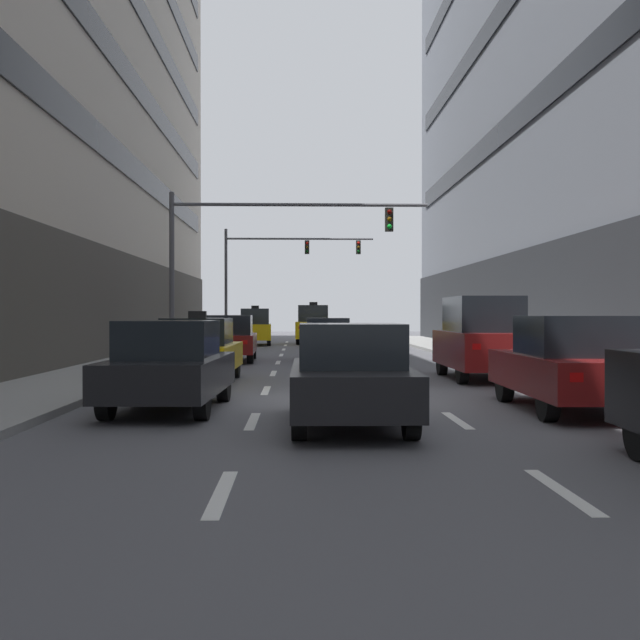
% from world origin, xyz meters
% --- Properties ---
extents(ground_plane, '(120.00, 120.00, 0.00)m').
position_xyz_m(ground_plane, '(0.00, 0.00, 0.00)').
color(ground_plane, '#515156').
extents(sidewalk_left, '(3.00, 80.00, 0.14)m').
position_xyz_m(sidewalk_left, '(-6.54, 0.00, 0.07)').
color(sidewalk_left, gray).
rests_on(sidewalk_left, ground).
extents(lane_stripe_l1_s2, '(0.16, 2.00, 0.01)m').
position_xyz_m(lane_stripe_l1_s2, '(-1.68, -8.00, 0.00)').
color(lane_stripe_l1_s2, silver).
rests_on(lane_stripe_l1_s2, ground).
extents(lane_stripe_l1_s3, '(0.16, 2.00, 0.01)m').
position_xyz_m(lane_stripe_l1_s3, '(-1.68, -3.00, 0.00)').
color(lane_stripe_l1_s3, silver).
rests_on(lane_stripe_l1_s3, ground).
extents(lane_stripe_l1_s4, '(0.16, 2.00, 0.01)m').
position_xyz_m(lane_stripe_l1_s4, '(-1.68, 2.00, 0.00)').
color(lane_stripe_l1_s4, silver).
rests_on(lane_stripe_l1_s4, ground).
extents(lane_stripe_l1_s5, '(0.16, 2.00, 0.01)m').
position_xyz_m(lane_stripe_l1_s5, '(-1.68, 7.00, 0.00)').
color(lane_stripe_l1_s5, silver).
rests_on(lane_stripe_l1_s5, ground).
extents(lane_stripe_l1_s6, '(0.16, 2.00, 0.01)m').
position_xyz_m(lane_stripe_l1_s6, '(-1.68, 12.00, 0.00)').
color(lane_stripe_l1_s6, silver).
rests_on(lane_stripe_l1_s6, ground).
extents(lane_stripe_l1_s7, '(0.16, 2.00, 0.01)m').
position_xyz_m(lane_stripe_l1_s7, '(-1.68, 17.00, 0.00)').
color(lane_stripe_l1_s7, silver).
rests_on(lane_stripe_l1_s7, ground).
extents(lane_stripe_l1_s8, '(0.16, 2.00, 0.01)m').
position_xyz_m(lane_stripe_l1_s8, '(-1.68, 22.00, 0.00)').
color(lane_stripe_l1_s8, silver).
rests_on(lane_stripe_l1_s8, ground).
extents(lane_stripe_l1_s9, '(0.16, 2.00, 0.01)m').
position_xyz_m(lane_stripe_l1_s9, '(-1.68, 27.00, 0.00)').
color(lane_stripe_l1_s9, silver).
rests_on(lane_stripe_l1_s9, ground).
extents(lane_stripe_l1_s10, '(0.16, 2.00, 0.01)m').
position_xyz_m(lane_stripe_l1_s10, '(-1.68, 32.00, 0.00)').
color(lane_stripe_l1_s10, silver).
rests_on(lane_stripe_l1_s10, ground).
extents(lane_stripe_l2_s2, '(0.16, 2.00, 0.01)m').
position_xyz_m(lane_stripe_l2_s2, '(1.68, -8.00, 0.00)').
color(lane_stripe_l2_s2, silver).
rests_on(lane_stripe_l2_s2, ground).
extents(lane_stripe_l2_s3, '(0.16, 2.00, 0.01)m').
position_xyz_m(lane_stripe_l2_s3, '(1.68, -3.00, 0.00)').
color(lane_stripe_l2_s3, silver).
rests_on(lane_stripe_l2_s3, ground).
extents(lane_stripe_l2_s4, '(0.16, 2.00, 0.01)m').
position_xyz_m(lane_stripe_l2_s4, '(1.68, 2.00, 0.00)').
color(lane_stripe_l2_s4, silver).
rests_on(lane_stripe_l2_s4, ground).
extents(lane_stripe_l2_s5, '(0.16, 2.00, 0.01)m').
position_xyz_m(lane_stripe_l2_s5, '(1.68, 7.00, 0.00)').
color(lane_stripe_l2_s5, silver).
rests_on(lane_stripe_l2_s5, ground).
extents(lane_stripe_l2_s6, '(0.16, 2.00, 0.01)m').
position_xyz_m(lane_stripe_l2_s6, '(1.68, 12.00, 0.00)').
color(lane_stripe_l2_s6, silver).
rests_on(lane_stripe_l2_s6, ground).
extents(lane_stripe_l2_s7, '(0.16, 2.00, 0.01)m').
position_xyz_m(lane_stripe_l2_s7, '(1.68, 17.00, 0.00)').
color(lane_stripe_l2_s7, silver).
rests_on(lane_stripe_l2_s7, ground).
extents(lane_stripe_l2_s8, '(0.16, 2.00, 0.01)m').
position_xyz_m(lane_stripe_l2_s8, '(1.68, 22.00, 0.00)').
color(lane_stripe_l2_s8, silver).
rests_on(lane_stripe_l2_s8, ground).
extents(lane_stripe_l2_s9, '(0.16, 2.00, 0.01)m').
position_xyz_m(lane_stripe_l2_s9, '(1.68, 27.00, 0.00)').
color(lane_stripe_l2_s9, silver).
rests_on(lane_stripe_l2_s9, ground).
extents(lane_stripe_l2_s10, '(0.16, 2.00, 0.01)m').
position_xyz_m(lane_stripe_l2_s10, '(1.68, 32.00, 0.00)').
color(lane_stripe_l2_s10, silver).
rests_on(lane_stripe_l2_s10, ground).
extents(taxi_driving_0, '(1.94, 4.30, 2.22)m').
position_xyz_m(taxi_driving_0, '(-3.40, 27.56, 1.02)').
color(taxi_driving_0, black).
rests_on(taxi_driving_0, ground).
extents(car_driving_1, '(1.82, 4.30, 1.61)m').
position_xyz_m(car_driving_1, '(-0.13, -3.66, 0.79)').
color(car_driving_1, black).
rests_on(car_driving_1, ground).
extents(car_driving_2, '(1.97, 4.42, 1.64)m').
position_xyz_m(car_driving_2, '(-3.27, -1.58, 0.81)').
color(car_driving_2, black).
rests_on(car_driving_2, ground).
extents(taxi_driving_3, '(1.94, 4.43, 1.83)m').
position_xyz_m(taxi_driving_3, '(-3.50, 4.08, 0.81)').
color(taxi_driving_3, black).
rests_on(taxi_driving_3, ground).
extents(car_driving_4, '(2.02, 4.60, 1.71)m').
position_xyz_m(car_driving_4, '(-3.50, 12.75, 0.84)').
color(car_driving_4, black).
rests_on(car_driving_4, ground).
extents(taxi_driving_5, '(2.10, 4.72, 2.44)m').
position_xyz_m(taxi_driving_5, '(-0.08, 29.06, 1.12)').
color(taxi_driving_5, black).
rests_on(taxi_driving_5, ground).
extents(car_driving_6, '(1.82, 4.29, 1.60)m').
position_xyz_m(car_driving_6, '(0.15, 13.22, 0.79)').
color(car_driving_6, black).
rests_on(car_driving_6, ground).
extents(car_parked_1, '(2.01, 4.63, 1.72)m').
position_xyz_m(car_parked_1, '(3.99, -1.85, 0.85)').
color(car_parked_1, black).
rests_on(car_parked_1, ground).
extents(car_parked_2, '(1.94, 4.59, 2.21)m').
position_xyz_m(car_parked_2, '(3.99, 4.83, 1.10)').
color(car_parked_2, black).
rests_on(car_parked_2, ground).
extents(traffic_signal_0, '(9.20, 0.35, 5.94)m').
position_xyz_m(traffic_signal_0, '(-2.53, 11.73, 4.32)').
color(traffic_signal_0, '#4C4C51').
rests_on(traffic_signal_0, sidewalk_left).
extents(traffic_signal_1, '(9.20, 0.35, 6.87)m').
position_xyz_m(traffic_signal_1, '(-2.34, 31.78, 4.99)').
color(traffic_signal_1, '#4C4C51').
rests_on(traffic_signal_1, sidewalk_left).
extents(pedestrian_0, '(0.51, 0.28, 1.49)m').
position_xyz_m(pedestrian_0, '(5.72, 15.51, 0.99)').
color(pedestrian_0, brown).
rests_on(pedestrian_0, sidewalk_right).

